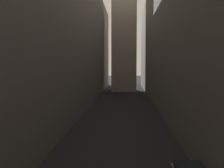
# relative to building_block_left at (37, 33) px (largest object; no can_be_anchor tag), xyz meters

# --- Properties ---
(ground_plane) EXTENTS (264.00, 264.00, 0.00)m
(ground_plane) POSITION_rel_building_block_left_xyz_m (12.60, -2.00, -11.74)
(ground_plane) COLOR black
(building_block_left) EXTENTS (14.21, 108.00, 23.49)m
(building_block_left) POSITION_rel_building_block_left_xyz_m (0.00, 0.00, 0.00)
(building_block_left) COLOR slate
(building_block_left) RESTS_ON ground
(building_block_right) EXTENTS (11.91, 108.00, 23.41)m
(building_block_right) POSITION_rel_building_block_left_xyz_m (24.06, 0.00, -0.04)
(building_block_right) COLOR slate
(building_block_right) RESTS_ON ground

